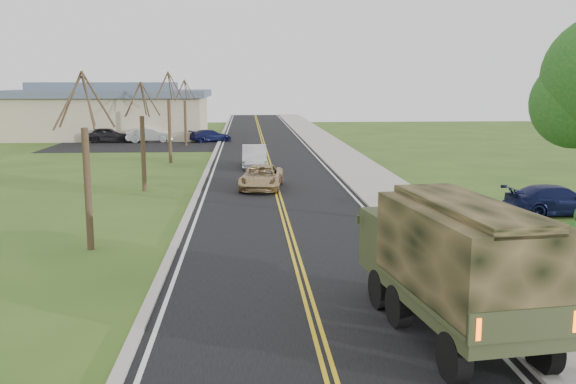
{
  "coord_description": "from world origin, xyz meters",
  "views": [
    {
      "loc": [
        -1.6,
        -11.9,
        5.73
      ],
      "look_at": [
        -0.12,
        10.8,
        1.8
      ],
      "focal_mm": 40.0,
      "sensor_mm": 36.0,
      "label": 1
    }
  ],
  "objects": [
    {
      "name": "suv_champagne",
      "position": [
        -0.8,
        22.25,
        0.64
      ],
      "size": [
        2.66,
        4.8,
        1.27
      ],
      "primitive_type": "imported",
      "rotation": [
        0.0,
        0.0,
        -0.12
      ],
      "color": "tan",
      "rests_on": "ground"
    },
    {
      "name": "lot_car_silver",
      "position": [
        -10.91,
        50.0,
        0.72
      ],
      "size": [
        4.6,
        2.54,
        1.44
      ],
      "primitive_type": "imported",
      "rotation": [
        0.0,
        0.0,
        1.82
      ],
      "color": "silver",
      "rests_on": "ground"
    },
    {
      "name": "pickup_navy",
      "position": [
        11.82,
        14.58,
        0.65
      ],
      "size": [
        4.61,
        2.11,
        1.31
      ],
      "primitive_type": "imported",
      "rotation": [
        0.0,
        0.0,
        1.63
      ],
      "color": "#0F1439",
      "rests_on": "ground"
    },
    {
      "name": "road",
      "position": [
        0.0,
        40.0,
        0.01
      ],
      "size": [
        8.0,
        120.0,
        0.01
      ],
      "primitive_type": "cube",
      "color": "black",
      "rests_on": "ground"
    },
    {
      "name": "military_truck",
      "position": [
        3.0,
        1.73,
        1.84
      ],
      "size": [
        3.08,
        6.68,
        3.22
      ],
      "rotation": [
        0.0,
        0.0,
        0.13
      ],
      "color": "black",
      "rests_on": "ground"
    },
    {
      "name": "bare_tree_d",
      "position": [
        -7.0,
        46.0,
        2.55
      ],
      "size": [
        1.88,
        2.2,
        5.91
      ],
      "color": "#38281C",
      "rests_on": "ground"
    },
    {
      "name": "commercial_building",
      "position": [
        -15.98,
        55.97,
        2.69
      ],
      "size": [
        25.5,
        21.5,
        5.65
      ],
      "color": "tan",
      "rests_on": "ground"
    },
    {
      "name": "lot_car_dark",
      "position": [
        -14.67,
        50.0,
        0.73
      ],
      "size": [
        4.26,
        1.72,
        1.45
      ],
      "primitive_type": "imported",
      "rotation": [
        0.0,
        0.0,
        1.57
      ],
      "color": "black",
      "rests_on": "ground"
    },
    {
      "name": "sidewalk_right",
      "position": [
        5.9,
        40.0,
        0.05
      ],
      "size": [
        3.2,
        120.0,
        0.1
      ],
      "primitive_type": "cube",
      "color": "#9E998E",
      "rests_on": "ground"
    },
    {
      "name": "curb_left",
      "position": [
        -4.15,
        40.0,
        0.05
      ],
      "size": [
        0.3,
        120.0,
        0.1
      ],
      "primitive_type": "cube",
      "color": "#9E998E",
      "rests_on": "ground"
    },
    {
      "name": "bare_tree_b",
      "position": [
        -7.0,
        22.0,
        2.48
      ],
      "size": [
        1.83,
        2.14,
        5.73
      ],
      "color": "#38281C",
      "rests_on": "ground"
    },
    {
      "name": "ground",
      "position": [
        0.0,
        0.0,
        0.0
      ],
      "size": [
        160.0,
        160.0,
        0.0
      ],
      "primitive_type": "plane",
      "color": "#334F1A",
      "rests_on": "ground"
    },
    {
      "name": "lot_car_navy",
      "position": [
        -5.0,
        50.0,
        0.59
      ],
      "size": [
        4.37,
        3.08,
        1.18
      ],
      "primitive_type": "imported",
      "rotation": [
        0.0,
        0.0,
        1.97
      ],
      "color": "#10143C",
      "rests_on": "ground"
    },
    {
      "name": "bare_tree_c",
      "position": [
        -7.0,
        34.0,
        2.78
      ],
      "size": [
        2.04,
        2.39,
        6.42
      ],
      "color": "#38281C",
      "rests_on": "ground"
    },
    {
      "name": "sedan_silver",
      "position": [
        -1.07,
        30.97,
        0.75
      ],
      "size": [
        1.6,
        4.58,
        1.51
      ],
      "primitive_type": "imported",
      "rotation": [
        0.0,
        0.0,
        0.0
      ],
      "color": "silver",
      "rests_on": "ground"
    },
    {
      "name": "curb_right",
      "position": [
        4.15,
        40.0,
        0.06
      ],
      "size": [
        0.3,
        120.0,
        0.12
      ],
      "primitive_type": "cube",
      "color": "#9E998E",
      "rests_on": "ground"
    },
    {
      "name": "bare_tree_a",
      "position": [
        -7.0,
        10.0,
        2.63
      ],
      "size": [
        1.93,
        2.26,
        6.08
      ],
      "color": "#38281C",
      "rests_on": "ground"
    }
  ]
}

